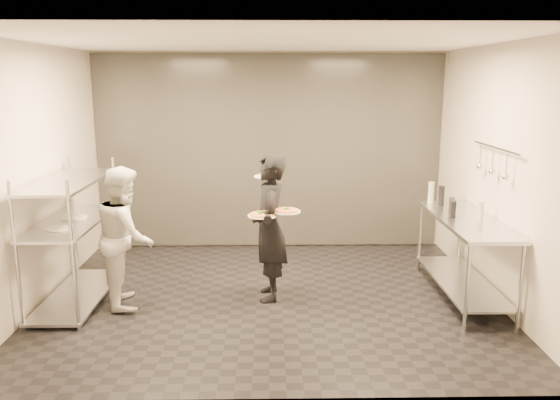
{
  "coord_description": "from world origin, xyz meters",
  "views": [
    {
      "loc": [
        0.02,
        -5.79,
        2.42
      ],
      "look_at": [
        0.12,
        0.15,
        1.1
      ],
      "focal_mm": 35.0,
      "sensor_mm": 36.0,
      "label": 1
    }
  ],
  "objects_px": {
    "waiter": "(270,228)",
    "prep_counter": "(464,244)",
    "pos_monitor": "(452,207)",
    "pizza_plate_far": "(287,211)",
    "pizza_plate_near": "(262,215)",
    "salad_plate": "(266,175)",
    "bottle_green": "(431,192)",
    "pass_rack": "(73,233)",
    "chef": "(126,236)",
    "bottle_clear": "(481,210)",
    "bottle_dark": "(441,196)"
  },
  "relations": [
    {
      "from": "prep_counter",
      "to": "chef",
      "type": "bearing_deg",
      "value": -178.56
    },
    {
      "from": "salad_plate",
      "to": "bottle_dark",
      "type": "bearing_deg",
      "value": 7.81
    },
    {
      "from": "pizza_plate_near",
      "to": "pos_monitor",
      "type": "relative_size",
      "value": 1.21
    },
    {
      "from": "bottle_green",
      "to": "bottle_dark",
      "type": "bearing_deg",
      "value": -66.36
    },
    {
      "from": "waiter",
      "to": "salad_plate",
      "type": "bearing_deg",
      "value": -176.42
    },
    {
      "from": "prep_counter",
      "to": "pizza_plate_far",
      "type": "height_order",
      "value": "pizza_plate_far"
    },
    {
      "from": "prep_counter",
      "to": "chef",
      "type": "height_order",
      "value": "chef"
    },
    {
      "from": "bottle_clear",
      "to": "pos_monitor",
      "type": "bearing_deg",
      "value": 150.92
    },
    {
      "from": "pizza_plate_far",
      "to": "salad_plate",
      "type": "height_order",
      "value": "salad_plate"
    },
    {
      "from": "pizza_plate_far",
      "to": "bottle_clear",
      "type": "distance_m",
      "value": 2.14
    },
    {
      "from": "chef",
      "to": "salad_plate",
      "type": "distance_m",
      "value": 1.69
    },
    {
      "from": "bottle_green",
      "to": "bottle_dark",
      "type": "distance_m",
      "value": 0.19
    },
    {
      "from": "pass_rack",
      "to": "waiter",
      "type": "height_order",
      "value": "waiter"
    },
    {
      "from": "waiter",
      "to": "chef",
      "type": "relative_size",
      "value": 1.07
    },
    {
      "from": "waiter",
      "to": "pizza_plate_far",
      "type": "distance_m",
      "value": 0.35
    },
    {
      "from": "waiter",
      "to": "bottle_clear",
      "type": "xyz_separation_m",
      "value": [
        2.32,
        -0.03,
        0.2
      ]
    },
    {
      "from": "pizza_plate_near",
      "to": "pizza_plate_far",
      "type": "height_order",
      "value": "pizza_plate_far"
    },
    {
      "from": "waiter",
      "to": "prep_counter",
      "type": "bearing_deg",
      "value": 86.88
    },
    {
      "from": "bottle_green",
      "to": "bottle_dark",
      "type": "relative_size",
      "value": 1.07
    },
    {
      "from": "prep_counter",
      "to": "pizza_plate_near",
      "type": "height_order",
      "value": "pizza_plate_near"
    },
    {
      "from": "chef",
      "to": "bottle_clear",
      "type": "xyz_separation_m",
      "value": [
        3.88,
        0.07,
        0.26
      ]
    },
    {
      "from": "prep_counter",
      "to": "pizza_plate_far",
      "type": "xyz_separation_m",
      "value": [
        -1.99,
        -0.17,
        0.43
      ]
    },
    {
      "from": "prep_counter",
      "to": "salad_plate",
      "type": "bearing_deg",
      "value": 171.35
    },
    {
      "from": "prep_counter",
      "to": "pizza_plate_far",
      "type": "distance_m",
      "value": 2.04
    },
    {
      "from": "bottle_green",
      "to": "bottle_clear",
      "type": "height_order",
      "value": "bottle_green"
    },
    {
      "from": "pizza_plate_near",
      "to": "pos_monitor",
      "type": "height_order",
      "value": "pos_monitor"
    },
    {
      "from": "pass_rack",
      "to": "prep_counter",
      "type": "xyz_separation_m",
      "value": [
        4.33,
        0.0,
        -0.14
      ]
    },
    {
      "from": "waiter",
      "to": "pizza_plate_near",
      "type": "bearing_deg",
      "value": -21.87
    },
    {
      "from": "pass_rack",
      "to": "salad_plate",
      "type": "relative_size",
      "value": 5.74
    },
    {
      "from": "prep_counter",
      "to": "salad_plate",
      "type": "height_order",
      "value": "salad_plate"
    },
    {
      "from": "pizza_plate_far",
      "to": "bottle_dark",
      "type": "xyz_separation_m",
      "value": [
        1.9,
        0.8,
        -0.01
      ]
    },
    {
      "from": "pizza_plate_near",
      "to": "bottle_green",
      "type": "relative_size",
      "value": 1.21
    },
    {
      "from": "pos_monitor",
      "to": "chef",
      "type": "bearing_deg",
      "value": -163.74
    },
    {
      "from": "waiter",
      "to": "bottle_green",
      "type": "height_order",
      "value": "waiter"
    },
    {
      "from": "waiter",
      "to": "pizza_plate_near",
      "type": "xyz_separation_m",
      "value": [
        -0.07,
        -0.22,
        0.2
      ]
    },
    {
      "from": "pizza_plate_near",
      "to": "prep_counter",
      "type": "bearing_deg",
      "value": 5.16
    },
    {
      "from": "chef",
      "to": "pizza_plate_far",
      "type": "height_order",
      "value": "chef"
    },
    {
      "from": "salad_plate",
      "to": "bottle_green",
      "type": "relative_size",
      "value": 1.08
    },
    {
      "from": "pizza_plate_far",
      "to": "salad_plate",
      "type": "xyz_separation_m",
      "value": [
        -0.22,
        0.51,
        0.3
      ]
    },
    {
      "from": "prep_counter",
      "to": "bottle_clear",
      "type": "relative_size",
      "value": 9.08
    },
    {
      "from": "prep_counter",
      "to": "bottle_clear",
      "type": "bearing_deg",
      "value": -7.78
    },
    {
      "from": "prep_counter",
      "to": "bottle_clear",
      "type": "distance_m",
      "value": 0.42
    },
    {
      "from": "pos_monitor",
      "to": "bottle_green",
      "type": "xyz_separation_m",
      "value": [
        -0.05,
        0.67,
        0.04
      ]
    },
    {
      "from": "chef",
      "to": "bottle_dark",
      "type": "relative_size",
      "value": 6.29
    },
    {
      "from": "chef",
      "to": "pizza_plate_near",
      "type": "xyz_separation_m",
      "value": [
        1.48,
        -0.11,
        0.26
      ]
    },
    {
      "from": "prep_counter",
      "to": "pos_monitor",
      "type": "xyz_separation_m",
      "value": [
        -0.12,
        0.13,
        0.39
      ]
    },
    {
      "from": "pass_rack",
      "to": "bottle_clear",
      "type": "height_order",
      "value": "pass_rack"
    },
    {
      "from": "pizza_plate_far",
      "to": "bottle_green",
      "type": "bearing_deg",
      "value": 28.13
    },
    {
      "from": "bottle_green",
      "to": "salad_plate",
      "type": "bearing_deg",
      "value": -167.19
    },
    {
      "from": "pizza_plate_far",
      "to": "bottle_clear",
      "type": "relative_size",
      "value": 1.45
    }
  ]
}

